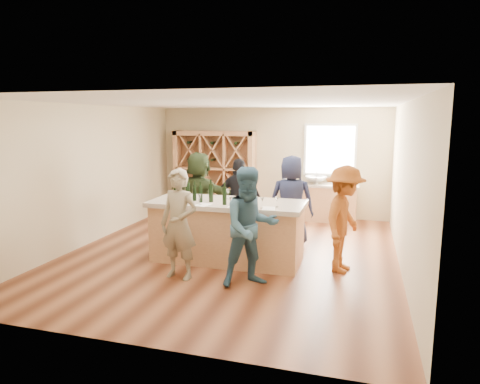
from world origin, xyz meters
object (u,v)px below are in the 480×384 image
(person_near_left, at_px, (179,224))
(tasting_counter_base, at_px, (227,233))
(wine_bottle_f, at_px, (225,196))
(wine_bottle_b, at_px, (188,192))
(person_near_right, at_px, (251,227))
(person_far_mid, at_px, (239,201))
(wine_bottle_a, at_px, (176,191))
(person_server, at_px, (344,219))
(wine_rack, at_px, (215,172))
(wine_bottle_d, at_px, (201,194))
(wine_bottle_e, at_px, (211,193))
(person_far_right, at_px, (291,201))
(wine_bottle_c, at_px, (194,193))
(person_far_left, at_px, (199,195))
(sink, at_px, (316,180))

(person_near_left, bearing_deg, tasting_counter_base, 73.70)
(wine_bottle_f, bearing_deg, wine_bottle_b, 173.90)
(person_near_right, distance_m, person_far_mid, 2.36)
(wine_bottle_a, distance_m, person_server, 2.94)
(wine_rack, bearing_deg, wine_bottle_a, -80.58)
(wine_bottle_b, height_order, wine_bottle_d, wine_bottle_b)
(tasting_counter_base, height_order, person_near_left, person_near_left)
(tasting_counter_base, bearing_deg, wine_bottle_e, -152.38)
(wine_bottle_b, bearing_deg, tasting_counter_base, 19.03)
(person_server, bearing_deg, person_near_right, 141.14)
(person_near_left, height_order, person_far_mid, person_near_left)
(wine_bottle_b, relative_size, person_far_right, 0.18)
(wine_bottle_c, bearing_deg, person_far_left, 108.26)
(wine_bottle_e, relative_size, person_far_left, 0.17)
(wine_bottle_e, height_order, person_near_left, person_near_left)
(wine_bottle_a, relative_size, person_far_right, 0.18)
(tasting_counter_base, distance_m, person_near_right, 1.29)
(wine_rack, xyz_separation_m, wine_bottle_a, (0.64, -3.85, 0.14))
(wine_bottle_e, bearing_deg, person_near_right, -42.75)
(sink, relative_size, person_far_mid, 0.31)
(wine_bottle_b, bearing_deg, person_far_right, 43.24)
(sink, bearing_deg, wine_bottle_b, -115.34)
(person_near_left, bearing_deg, wine_bottle_f, 62.63)
(wine_bottle_b, height_order, person_far_right, person_far_right)
(person_far_mid, bearing_deg, wine_bottle_e, 87.50)
(person_far_right, bearing_deg, wine_bottle_a, 33.31)
(wine_rack, relative_size, person_far_mid, 1.28)
(person_server, height_order, person_far_mid, person_server)
(sink, height_order, wine_bottle_b, wine_bottle_b)
(wine_bottle_b, xyz_separation_m, person_near_left, (0.18, -0.80, -0.37))
(sink, height_order, person_near_right, person_near_right)
(wine_bottle_d, bearing_deg, person_far_mid, 78.26)
(wine_bottle_b, distance_m, person_far_mid, 1.57)
(wine_bottle_d, distance_m, person_far_mid, 1.48)
(wine_bottle_c, distance_m, wine_bottle_e, 0.32)
(wine_bottle_b, xyz_separation_m, person_far_right, (1.58, 1.49, -0.34))
(tasting_counter_base, xyz_separation_m, wine_bottle_d, (-0.42, -0.20, 0.72))
(wine_bottle_c, bearing_deg, wine_bottle_e, -4.59)
(person_near_left, height_order, person_server, person_server)
(tasting_counter_base, height_order, wine_bottle_e, wine_bottle_e)
(wine_bottle_e, height_order, person_server, person_server)
(tasting_counter_base, xyz_separation_m, wine_bottle_b, (-0.65, -0.22, 0.75))
(tasting_counter_base, height_order, person_far_right, person_far_right)
(sink, distance_m, person_far_right, 2.35)
(wine_bottle_a, xyz_separation_m, person_far_right, (1.83, 1.44, -0.33))
(person_far_mid, bearing_deg, wine_rack, -57.40)
(wine_rack, relative_size, person_server, 1.24)
(wine_bottle_a, distance_m, person_near_right, 1.82)
(wine_rack, distance_m, wine_bottle_a, 3.91)
(sink, xyz_separation_m, wine_bottle_f, (-1.11, -3.90, 0.22))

